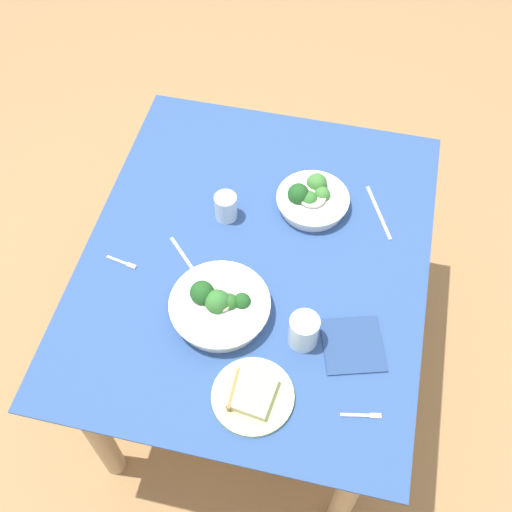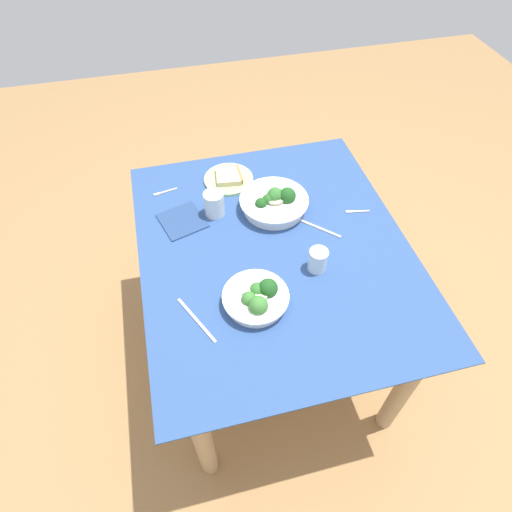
% 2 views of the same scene
% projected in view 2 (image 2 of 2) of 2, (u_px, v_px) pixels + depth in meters
% --- Properties ---
extents(ground_plane, '(6.00, 6.00, 0.00)m').
position_uv_depth(ground_plane, '(270.00, 343.00, 2.17)').
color(ground_plane, '#9E7547').
extents(dining_table, '(1.20, 1.00, 0.72)m').
position_uv_depth(dining_table, '(274.00, 267.00, 1.70)').
color(dining_table, '#2D4C84').
rests_on(dining_table, ground_plane).
extents(broccoli_bowl_far, '(0.22, 0.22, 0.09)m').
position_uv_depth(broccoli_bowl_far, '(257.00, 298.00, 1.43)').
color(broccoli_bowl_far, white).
rests_on(broccoli_bowl_far, dining_table).
extents(broccoli_bowl_near, '(0.28, 0.28, 0.10)m').
position_uv_depth(broccoli_bowl_near, '(274.00, 202.00, 1.72)').
color(broccoli_bowl_near, white).
rests_on(broccoli_bowl_near, dining_table).
extents(bread_side_plate, '(0.21, 0.21, 0.04)m').
position_uv_depth(bread_side_plate, '(229.00, 178.00, 1.86)').
color(bread_side_plate, '#B7D684').
rests_on(bread_side_plate, dining_table).
extents(water_glass_center, '(0.08, 0.08, 0.10)m').
position_uv_depth(water_glass_center, '(214.00, 204.00, 1.70)').
color(water_glass_center, silver).
rests_on(water_glass_center, dining_table).
extents(water_glass_side, '(0.07, 0.07, 0.09)m').
position_uv_depth(water_glass_side, '(318.00, 260.00, 1.52)').
color(water_glass_side, silver).
rests_on(water_glass_side, dining_table).
extents(fork_by_far_bowl, '(0.03, 0.10, 0.00)m').
position_uv_depth(fork_by_far_bowl, '(356.00, 211.00, 1.74)').
color(fork_by_far_bowl, '#B7B7BC').
rests_on(fork_by_far_bowl, dining_table).
extents(fork_by_near_bowl, '(0.03, 0.10, 0.00)m').
position_uv_depth(fork_by_near_bowl, '(164.00, 192.00, 1.81)').
color(fork_by_near_bowl, '#B7B7BC').
rests_on(fork_by_near_bowl, dining_table).
extents(table_knife_left, '(0.14, 0.14, 0.00)m').
position_uv_depth(table_knife_left, '(318.00, 228.00, 1.68)').
color(table_knife_left, '#B7B7BC').
rests_on(table_knife_left, dining_table).
extents(table_knife_right, '(0.20, 0.10, 0.00)m').
position_uv_depth(table_knife_right, '(196.00, 320.00, 1.41)').
color(table_knife_right, '#B7B7BC').
rests_on(table_knife_right, dining_table).
extents(napkin_folded_upper, '(0.21, 0.20, 0.01)m').
position_uv_depth(napkin_folded_upper, '(182.00, 221.00, 1.70)').
color(napkin_folded_upper, navy).
rests_on(napkin_folded_upper, dining_table).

